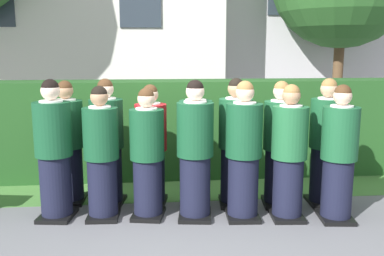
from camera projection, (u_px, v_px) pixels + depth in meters
ground_plane at (194, 217)px, 5.20m from camera, size 60.00×60.00×0.00m
student_front_row_0 at (54, 153)px, 5.07m from camera, size 0.44×0.55×1.66m
student_front_row_1 at (102, 156)px, 5.08m from camera, size 0.41×0.51×1.58m
student_front_row_2 at (147, 157)px, 5.10m from camera, size 0.43×0.53×1.56m
student_front_row_3 at (195, 153)px, 5.07m from camera, size 0.44×0.52×1.65m
student_front_row_4 at (244, 154)px, 5.07m from camera, size 0.43×0.49×1.64m
student_front_row_5 at (289, 156)px, 5.06m from camera, size 0.42×0.52×1.60m
student_front_row_6 at (339, 157)px, 5.01m from camera, size 0.42×0.50×1.60m
student_rear_row_0 at (68, 145)px, 5.61m from camera, size 0.42×0.47×1.61m
student_rear_row_1 at (107, 145)px, 5.54m from camera, size 0.45×0.55×1.63m
student_in_red_blazer at (151, 148)px, 5.55m from camera, size 0.42×0.50×1.56m
student_rear_row_3 at (196, 146)px, 5.52m from camera, size 0.44×0.54×1.62m
student_rear_row_4 at (235, 145)px, 5.52m from camera, size 0.43×0.53×1.64m
student_rear_row_5 at (279, 147)px, 5.50m from camera, size 0.42×0.50×1.61m
student_rear_row_6 at (326, 145)px, 5.53m from camera, size 0.43×0.53×1.64m
hedge at (183, 129)px, 6.83m from camera, size 8.50×0.70×1.52m
lawn_strip at (187, 190)px, 6.18m from camera, size 8.50×0.90×0.01m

